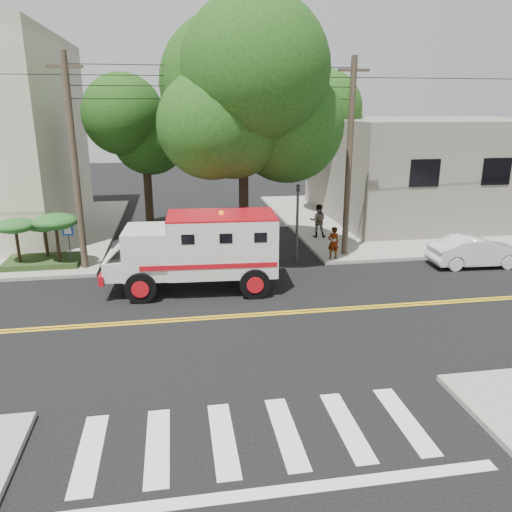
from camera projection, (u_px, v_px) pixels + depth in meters
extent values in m
plane|color=black|center=(227.00, 317.00, 17.09)|extent=(100.00, 100.00, 0.00)
cube|color=gray|center=(414.00, 217.00, 31.92)|extent=(17.00, 17.00, 0.15)
cube|color=slate|center=(437.00, 167.00, 31.73)|extent=(14.00, 12.00, 6.00)
cylinder|color=#382D23|center=(75.00, 167.00, 20.58)|extent=(0.28, 0.28, 9.00)
cylinder|color=#382D23|center=(349.00, 161.00, 22.62)|extent=(0.28, 0.28, 9.00)
cylinder|color=black|center=(244.00, 185.00, 22.44)|extent=(0.44, 0.44, 7.00)
sphere|color=#123E11|center=(243.00, 104.00, 21.43)|extent=(5.32, 5.32, 5.32)
sphere|color=#123E11|center=(273.00, 90.00, 20.72)|extent=(4.56, 4.56, 4.56)
cylinder|color=black|center=(148.00, 185.00, 27.14)|extent=(0.44, 0.44, 5.60)
sphere|color=#123E11|center=(145.00, 132.00, 26.33)|extent=(3.92, 3.92, 3.92)
sphere|color=#123E11|center=(160.00, 124.00, 25.81)|extent=(3.36, 3.36, 3.36)
cylinder|color=black|center=(329.00, 168.00, 32.66)|extent=(0.44, 0.44, 5.95)
sphere|color=#123E11|center=(331.00, 122.00, 31.80)|extent=(4.20, 4.20, 4.20)
sphere|color=#123E11|center=(348.00, 114.00, 31.24)|extent=(3.60, 3.60, 3.60)
cylinder|color=#3F3F42|center=(297.00, 224.00, 22.45)|extent=(0.12, 0.12, 3.60)
imported|color=#3F3F42|center=(298.00, 195.00, 22.05)|extent=(0.15, 0.18, 0.90)
cylinder|color=#3F3F42|center=(70.00, 248.00, 21.69)|extent=(0.06, 0.06, 2.00)
cube|color=#0C33A5|center=(68.00, 230.00, 21.40)|extent=(0.45, 0.03, 0.45)
cube|color=#1E3314|center=(44.00, 261.00, 22.26)|extent=(3.20, 2.00, 0.24)
cylinder|color=black|center=(18.00, 245.00, 21.58)|extent=(0.14, 0.14, 1.52)
ellipsoid|color=#185320|center=(15.00, 226.00, 21.34)|extent=(1.73, 1.73, 0.60)
cylinder|color=black|center=(46.00, 242.00, 22.42)|extent=(0.14, 0.14, 1.36)
ellipsoid|color=#185320|center=(44.00, 225.00, 22.20)|extent=(1.55, 1.55, 0.54)
cylinder|color=black|center=(58.00, 243.00, 21.64)|extent=(0.14, 0.14, 1.68)
ellipsoid|color=#185320|center=(55.00, 221.00, 21.36)|extent=(1.91, 1.91, 0.66)
cube|color=silver|center=(222.00, 244.00, 19.22)|extent=(4.21, 2.63, 2.20)
cube|color=silver|center=(148.00, 251.00, 18.99)|extent=(1.80, 2.39, 1.78)
cube|color=black|center=(125.00, 240.00, 18.77)|extent=(0.16, 1.78, 0.73)
cube|color=silver|center=(120.00, 265.00, 19.02)|extent=(1.06, 2.14, 0.73)
cube|color=#AF0D16|center=(106.00, 272.00, 19.05)|extent=(0.31, 2.26, 0.37)
cube|color=#AF0D16|center=(221.00, 215.00, 18.89)|extent=(4.21, 2.63, 0.06)
cylinder|color=black|center=(141.00, 288.00, 18.15)|extent=(1.17, 0.40, 1.15)
cylinder|color=black|center=(147.00, 268.00, 20.38)|extent=(1.17, 0.40, 1.15)
cylinder|color=black|center=(255.00, 284.00, 18.59)|extent=(1.17, 0.40, 1.15)
cylinder|color=black|center=(249.00, 264.00, 20.81)|extent=(1.17, 0.40, 1.15)
imported|color=silver|center=(476.00, 251.00, 22.29)|extent=(4.20, 1.64, 1.36)
imported|color=gray|center=(333.00, 243.00, 22.88)|extent=(0.59, 0.43, 1.51)
imported|color=gray|center=(318.00, 221.00, 26.63)|extent=(1.01, 0.87, 1.77)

